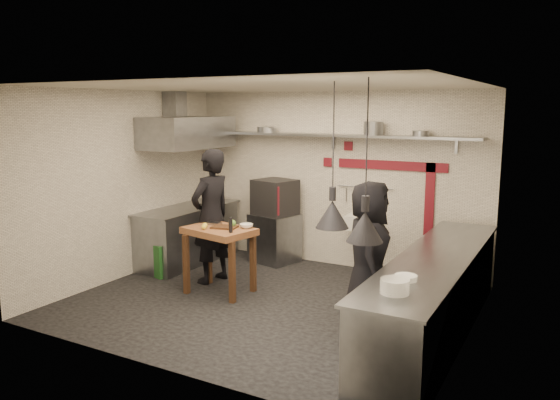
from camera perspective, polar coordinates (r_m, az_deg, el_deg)
The scene contains 47 objects.
floor at distance 7.32m, azimuth -1.22°, elevation -10.69°, with size 5.00×5.00×0.00m, color black.
ceiling at distance 6.87m, azimuth -1.30°, elevation 11.77°, with size 5.00×5.00×0.00m, color beige.
wall_back at distance 8.82m, azimuth 5.62°, elevation 2.13°, with size 5.00×0.04×2.80m, color silver.
wall_front at distance 5.29m, azimuth -12.80°, elevation -3.09°, with size 5.00×0.04×2.80m, color silver.
wall_left at distance 8.49m, azimuth -16.01°, elevation 1.51°, with size 0.04×4.20×2.80m, color silver.
wall_right at distance 6.12m, azimuth 19.43°, elevation -1.69°, with size 0.04×4.20×2.80m, color silver.
red_band_horiz at distance 8.44m, azimuth 11.54°, elevation 3.56°, with size 1.70×0.02×0.14m, color maroon.
red_band_vert at distance 8.35m, azimuth 15.35°, elevation 0.02°, with size 0.14×0.02×1.10m, color maroon.
red_tile_a at distance 8.65m, azimuth 7.16°, elevation 5.62°, with size 0.14×0.02×0.14m, color maroon.
red_tile_b at distance 8.81m, azimuth 5.00°, elevation 3.97°, with size 0.14×0.02×0.14m, color maroon.
back_shelf at distance 8.59m, azimuth 5.22°, elevation 6.76°, with size 4.60×0.34×0.04m, color slate.
shelf_bracket_left at distance 9.65m, azimuth -4.86°, elevation 6.48°, with size 0.04×0.06×0.24m, color slate.
shelf_bracket_mid at distance 8.74m, azimuth 5.61°, elevation 6.15°, with size 0.04×0.06×0.24m, color slate.
shelf_bracket_right at distance 8.17m, azimuth 17.99°, elevation 5.49°, with size 0.04×0.06×0.24m, color slate.
pan_far_left at distance 9.12m, azimuth -1.46°, elevation 7.37°, with size 0.29×0.29×0.09m, color slate.
pan_mid_left at distance 9.08m, azimuth -1.10°, elevation 7.30°, with size 0.22×0.22×0.07m, color slate.
stock_pot at distance 8.33m, azimuth 9.75°, elevation 7.40°, with size 0.29×0.29×0.20m, color slate.
pan_right at distance 8.12m, azimuth 14.50°, elevation 6.76°, with size 0.24×0.24×0.08m, color slate.
oven_stand at distance 9.11m, azimuth -0.57°, elevation -3.98°, with size 0.68×0.62×0.80m, color slate.
combi_oven at distance 8.97m, azimuth -0.53°, elevation 0.30°, with size 0.61×0.57×0.58m, color black.
oven_door at distance 8.74m, azimuth -1.25°, elevation 0.05°, with size 0.47×0.03×0.46m, color maroon.
oven_glass at distance 8.75m, azimuth -1.58°, elevation 0.07°, with size 0.34×0.01×0.34m, color black.
hand_sink at distance 8.56m, azimuth 8.46°, elevation -2.37°, with size 0.46×0.34×0.22m, color silver.
sink_tap at distance 8.52m, azimuth 8.49°, elevation -1.18°, with size 0.03×0.03×0.14m, color slate.
sink_drain at distance 8.62m, azimuth 8.29°, elevation -5.28°, with size 0.06×0.06×0.66m, color slate.
utensil_rail at distance 8.59m, azimuth 8.88°, elevation 1.33°, with size 0.02×0.02×0.90m, color slate.
counter_right at distance 6.43m, azimuth 15.83°, elevation -9.76°, with size 0.70×3.80×0.90m, color slate.
counter_right_top at distance 6.29m, azimuth 16.02°, elevation -5.75°, with size 0.76×3.90×0.03m, color slate.
plate_stack at distance 4.95m, azimuth 11.91°, elevation -8.81°, with size 0.25×0.25×0.13m, color silver.
small_bowl_right at distance 5.34m, azimuth 13.02°, elevation -7.91°, with size 0.21×0.21×0.05m, color silver.
counter_left at distance 9.20m, azimuth -9.57°, elevation -3.66°, with size 0.70×1.90×0.90m, color slate.
counter_left_top at distance 9.10m, azimuth -9.65°, elevation -0.81°, with size 0.76×2.00×0.03m, color slate.
extractor_hood at distance 8.94m, azimuth -9.62°, elevation 6.97°, with size 0.78×1.60×0.50m, color slate.
hood_duct at distance 9.08m, azimuth -10.94°, elevation 9.50°, with size 0.28×0.28×0.50m, color slate.
green_bin at distance 8.56m, azimuth -12.15°, elevation -6.13°, with size 0.30×0.30×0.50m, color #1F5922.
prep_table at distance 7.63m, azimuth -6.32°, elevation -6.28°, with size 0.92×0.64×0.92m, color #925D39, non-canonical shape.
cutting_board at distance 7.50m, azimuth -5.82°, elevation -2.83°, with size 0.33×0.24×0.03m, color #432817.
pepper_mill at distance 7.19m, azimuth -5.18°, elevation -2.63°, with size 0.05×0.05×0.20m, color black.
lemon_a at distance 7.50m, azimuth -7.86°, elevation -2.66°, with size 0.08×0.08×0.08m, color gold.
lemon_b at distance 7.42m, azimuth -7.95°, elevation -2.81°, with size 0.07×0.07×0.07m, color gold.
veg_ball at distance 7.53m, azimuth -5.01°, elevation -2.46°, with size 0.10×0.10×0.10m, color #508230.
steel_tray at distance 7.74m, azimuth -6.95°, elevation -2.44°, with size 0.20×0.13×0.03m, color slate.
bowl at distance 7.47m, azimuth -3.52°, elevation -2.72°, with size 0.18×0.18×0.06m, color silver.
heat_lamp_near at distance 5.50m, azimuth 5.58°, elevation 4.59°, with size 0.34×0.34×1.47m, color black, non-canonical shape.
heat_lamp_far at distance 4.80m, azimuth 9.03°, elevation 4.01°, with size 0.33×0.33×1.43m, color black, non-canonical shape.
chef_left at distance 8.01m, azimuth -7.21°, elevation -1.70°, with size 0.72×0.47×1.96m, color black.
chef_right at distance 6.59m, azimuth 9.27°, elevation -5.38°, with size 0.83×0.54×1.70m, color black.
Camera 1 is at (3.46, -5.93, 2.54)m, focal length 35.00 mm.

